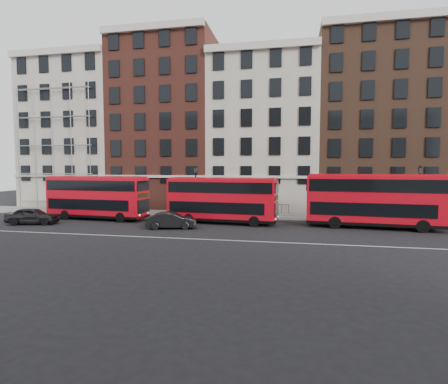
% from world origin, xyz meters
% --- Properties ---
extents(ground, '(120.00, 120.00, 0.00)m').
position_xyz_m(ground, '(0.00, 0.00, 0.00)').
color(ground, black).
rests_on(ground, ground).
extents(pavement, '(80.00, 5.00, 0.15)m').
position_xyz_m(pavement, '(0.00, 10.50, 0.07)').
color(pavement, slate).
rests_on(pavement, ground).
extents(kerb, '(80.00, 0.30, 0.16)m').
position_xyz_m(kerb, '(0.00, 8.00, 0.08)').
color(kerb, gray).
rests_on(kerb, ground).
extents(road_centre_line, '(70.00, 0.12, 0.01)m').
position_xyz_m(road_centre_line, '(0.00, -2.00, 0.01)').
color(road_centre_line, white).
rests_on(road_centre_line, ground).
extents(building_terrace, '(64.00, 11.95, 22.00)m').
position_xyz_m(building_terrace, '(-0.31, 17.88, 10.24)').
color(building_terrace, '#AFA697').
rests_on(building_terrace, ground).
extents(bus_a, '(10.59, 3.37, 4.38)m').
position_xyz_m(bus_a, '(-15.77, 5.46, 2.35)').
color(bus_a, red).
rests_on(bus_a, ground).
extents(bus_b, '(10.41, 3.32, 4.30)m').
position_xyz_m(bus_b, '(-2.91, 5.46, 2.31)').
color(bus_b, red).
rests_on(bus_b, ground).
extents(bus_c, '(11.36, 3.72, 4.69)m').
position_xyz_m(bus_c, '(10.44, 5.46, 2.52)').
color(bus_c, red).
rests_on(bus_c, ground).
extents(car_rear, '(4.87, 2.80, 1.56)m').
position_xyz_m(car_rear, '(-20.05, 1.60, 0.78)').
color(car_rear, black).
rests_on(car_rear, ground).
extents(car_front, '(4.52, 2.49, 1.41)m').
position_xyz_m(car_front, '(-6.59, 1.88, 0.71)').
color(car_front, black).
rests_on(car_front, ground).
extents(lamp_post_left, '(0.44, 0.44, 5.33)m').
position_xyz_m(lamp_post_left, '(-6.36, 8.76, 3.08)').
color(lamp_post_left, black).
rests_on(lamp_post_left, pavement).
extents(lamp_post_right, '(0.44, 0.44, 5.33)m').
position_xyz_m(lamp_post_right, '(15.09, 8.49, 3.08)').
color(lamp_post_right, black).
rests_on(lamp_post_right, pavement).
extents(iron_railings, '(6.60, 0.06, 1.00)m').
position_xyz_m(iron_railings, '(0.00, 12.70, 0.65)').
color(iron_railings, black).
rests_on(iron_railings, pavement).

